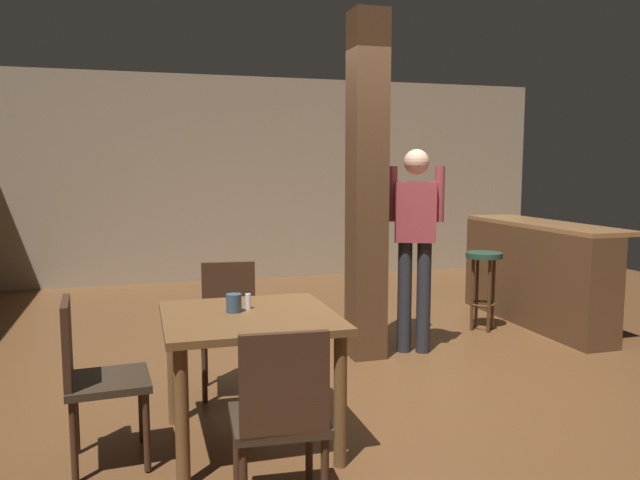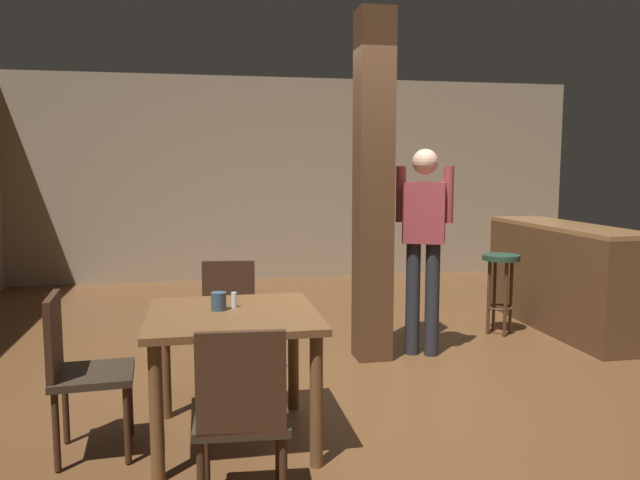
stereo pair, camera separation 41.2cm
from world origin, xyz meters
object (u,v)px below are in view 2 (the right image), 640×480
object	(u,v)px
dining_table	(233,334)
chair_south	(242,412)
bar_stool_near	(501,275)
napkin_cup	(219,301)
standing_person	(424,236)
chair_north	(228,318)
salt_shaker	(234,300)
chair_west	(78,366)
bar_counter	(556,276)

from	to	relation	value
dining_table	chair_south	distance (m)	0.85
bar_stool_near	napkin_cup	bearing A→B (deg)	-146.23
chair_south	standing_person	bearing A→B (deg)	53.25
dining_table	chair_north	distance (m)	0.90
salt_shaker	bar_stool_near	distance (m)	3.11
chair_west	napkin_cup	size ratio (longest dim) A/B	8.53
chair_south	chair_west	xyz separation A→B (m)	(-0.83, 0.81, 0.00)
chair_north	salt_shaker	distance (m)	0.83
napkin_cup	bar_counter	bearing A→B (deg)	29.42
chair_west	bar_counter	distance (m)	4.49
dining_table	chair_north	xyz separation A→B (m)	(0.01, 0.89, -0.12)
dining_table	bar_counter	distance (m)	3.74
chair_west	chair_north	distance (m)	1.26
dining_table	chair_south	xyz separation A→B (m)	(-0.01, -0.84, -0.12)
bar_counter	bar_stool_near	distance (m)	0.62
standing_person	bar_stool_near	distance (m)	1.15
chair_north	bar_stool_near	xyz separation A→B (m)	(2.58, 0.95, 0.06)
dining_table	napkin_cup	size ratio (longest dim) A/B	9.13
chair_west	salt_shaker	xyz separation A→B (m)	(0.85, 0.16, 0.29)
dining_table	bar_stool_near	size ratio (longest dim) A/B	1.26
chair_west	bar_stool_near	xyz separation A→B (m)	(3.43, 1.88, 0.06)
chair_south	chair_north	world-z (taller)	same
chair_south	standing_person	size ratio (longest dim) A/B	0.52
chair_west	chair_north	xyz separation A→B (m)	(0.85, 0.93, 0.00)
napkin_cup	chair_west	bearing A→B (deg)	-172.39
chair_west	salt_shaker	world-z (taller)	chair_west
chair_north	bar_stool_near	distance (m)	2.75
dining_table	bar_stool_near	world-z (taller)	same
salt_shaker	chair_west	bearing A→B (deg)	-169.57
chair_north	bar_counter	bearing A→B (deg)	17.75
chair_south	chair_west	bearing A→B (deg)	135.66
standing_person	salt_shaker	bearing A→B (deg)	-142.51
napkin_cup	bar_stool_near	distance (m)	3.22
standing_person	dining_table	bearing A→B (deg)	-140.20
napkin_cup	dining_table	bearing A→B (deg)	-40.46
chair_north	napkin_cup	bearing A→B (deg)	-95.90
napkin_cup	salt_shaker	bearing A→B (deg)	31.30
chair_west	napkin_cup	world-z (taller)	chair_west
chair_north	napkin_cup	xyz separation A→B (m)	(-0.09, -0.83, 0.30)
dining_table	bar_stool_near	distance (m)	3.18
dining_table	salt_shaker	world-z (taller)	salt_shaker
dining_table	salt_shaker	size ratio (longest dim) A/B	10.62
standing_person	bar_counter	xyz separation A→B (m)	(1.56, 0.55, -0.48)
napkin_cup	bar_stool_near	world-z (taller)	napkin_cup
salt_shaker	bar_stool_near	world-z (taller)	salt_shaker
chair_south	bar_counter	bearing A→B (deg)	40.64
napkin_cup	bar_counter	world-z (taller)	bar_counter
standing_person	chair_south	bearing A→B (deg)	-126.75
dining_table	chair_west	xyz separation A→B (m)	(-0.84, -0.04, -0.12)
napkin_cup	salt_shaker	distance (m)	0.11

